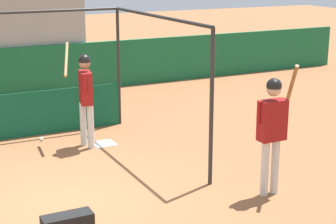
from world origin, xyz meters
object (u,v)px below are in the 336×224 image
at_px(player_batter, 85,91).
at_px(player_waiting, 273,124).
at_px(equipment_bag, 68,224).
at_px(baseball, 42,139).

bearing_deg(player_batter, player_waiting, -141.85).
bearing_deg(equipment_bag, player_batter, 67.25).
relative_size(player_waiting, baseball, 28.80).
bearing_deg(equipment_bag, baseball, 80.36).
relative_size(player_batter, equipment_bag, 2.93).
height_order(player_waiting, baseball, player_waiting).
height_order(player_batter, player_waiting, player_waiting).
bearing_deg(equipment_bag, player_waiting, -2.39).
height_order(player_waiting, equipment_bag, player_waiting).
xyz_separation_m(player_batter, equipment_bag, (-1.45, -3.47, -1.02)).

